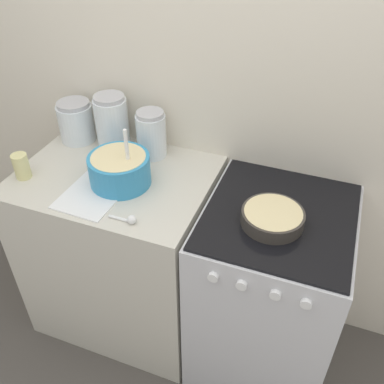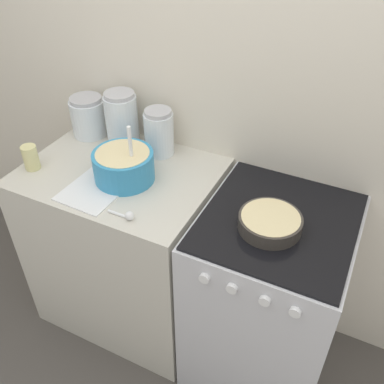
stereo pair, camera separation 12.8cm
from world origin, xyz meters
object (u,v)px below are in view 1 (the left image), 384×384
at_px(storage_jar_right, 151,137).
at_px(storage_jar_left, 77,124).
at_px(mixing_bowl, 120,168).
at_px(stove, 267,291).
at_px(tin_can, 21,166).
at_px(storage_jar_middle, 112,126).
at_px(baking_pan, 273,217).

bearing_deg(storage_jar_right, storage_jar_left, 180.00).
height_order(mixing_bowl, storage_jar_left, mixing_bowl).
bearing_deg(stove, tin_can, -172.37).
relative_size(storage_jar_left, tin_can, 1.77).
distance_m(mixing_bowl, storage_jar_right, 0.26).
bearing_deg(mixing_bowl, storage_jar_middle, 123.98).
bearing_deg(baking_pan, tin_can, -175.58).
bearing_deg(storage_jar_middle, stove, -14.29).
bearing_deg(storage_jar_left, tin_can, -97.30).
bearing_deg(storage_jar_middle, tin_can, -124.17).
height_order(baking_pan, storage_jar_right, storage_jar_right).
distance_m(storage_jar_left, storage_jar_right, 0.40).
distance_m(mixing_bowl, storage_jar_left, 0.45).
height_order(storage_jar_right, tin_can, storage_jar_right).
relative_size(stove, mixing_bowl, 3.48).
distance_m(stove, storage_jar_right, 0.89).
distance_m(mixing_bowl, tin_can, 0.44).
bearing_deg(baking_pan, storage_jar_right, 156.00).
height_order(stove, mixing_bowl, mixing_bowl).
bearing_deg(tin_can, mixing_bowl, 15.12).
xyz_separation_m(stove, tin_can, (-1.11, -0.15, 0.53)).
bearing_deg(storage_jar_left, storage_jar_right, -0.00).
distance_m(baking_pan, storage_jar_left, 1.08).
height_order(storage_jar_middle, storage_jar_right, storage_jar_middle).
xyz_separation_m(baking_pan, storage_jar_left, (-1.04, 0.28, 0.05)).
height_order(baking_pan, storage_jar_left, storage_jar_left).
height_order(mixing_bowl, baking_pan, mixing_bowl).
bearing_deg(storage_jar_left, storage_jar_middle, -0.00).
distance_m(mixing_bowl, baking_pan, 0.67).
height_order(mixing_bowl, storage_jar_middle, mixing_bowl).
distance_m(baking_pan, tin_can, 1.09).
bearing_deg(storage_jar_left, stove, -11.65).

